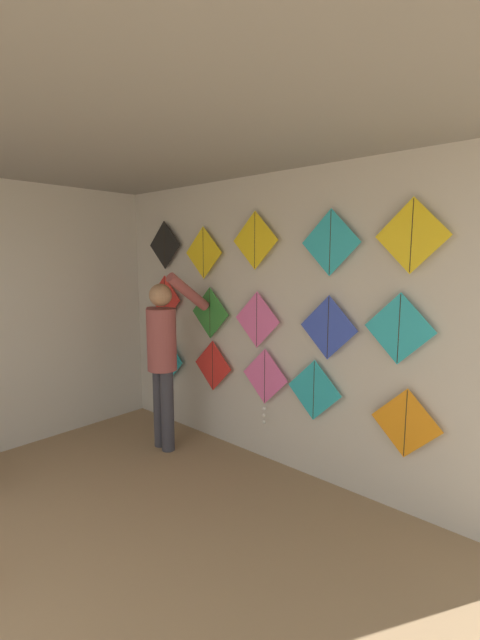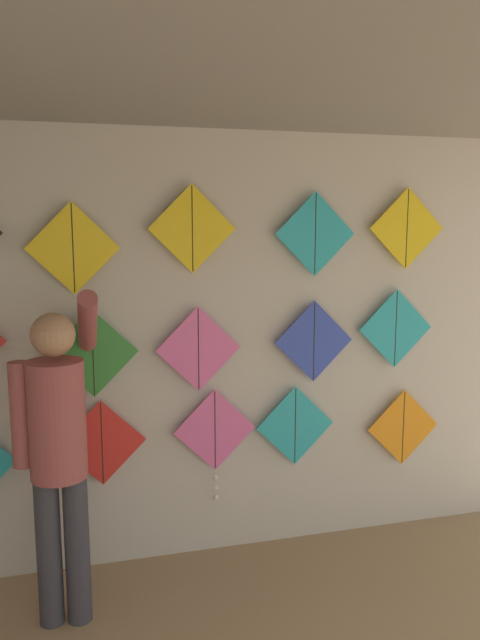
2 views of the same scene
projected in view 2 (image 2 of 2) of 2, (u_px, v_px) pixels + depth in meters
name	position (u px, v px, depth m)	size (l,w,h in m)	color
back_panel	(200.00, 349.00, 4.08)	(4.97, 0.06, 2.80)	beige
ceiling_slab	(338.00, 20.00, 1.84)	(4.97, 4.98, 0.04)	gray
shopkeeper	(58.00, 441.00, 3.37)	(0.47, 0.63, 1.88)	#383842
kite_1	(102.00, 443.00, 3.92)	(0.55, 0.01, 0.55)	red
kite_2	(215.00, 436.00, 4.11)	(0.55, 0.04, 0.76)	pink
kite_3	(295.00, 425.00, 4.25)	(0.55, 0.01, 0.55)	#28B2C6
kite_4	(403.00, 427.00, 4.47)	(0.55, 0.01, 0.55)	orange
kite_6	(93.00, 353.00, 3.82)	(0.55, 0.01, 0.55)	#338C38
kite_7	(198.00, 349.00, 3.99)	(0.55, 0.01, 0.55)	pink
kite_8	(314.00, 341.00, 4.19)	(0.55, 0.01, 0.55)	blue
kite_9	(396.00, 329.00, 4.34)	(0.55, 0.01, 0.55)	#28B2C6
kite_11	(73.00, 248.00, 3.69)	(0.55, 0.01, 0.55)	yellow
kite_12	(192.00, 229.00, 3.86)	(0.55, 0.01, 0.55)	yellow
kite_13	(315.00, 234.00, 4.07)	(0.55, 0.01, 0.55)	#28B2C6
kite_14	(407.00, 228.00, 4.24)	(0.55, 0.01, 0.55)	yellow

